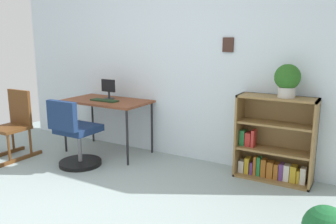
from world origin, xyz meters
The scene contains 9 objects.
ground_plane centered at (0.00, 0.00, 0.00)m, with size 6.24×6.24×0.00m, color #8C9D9B.
wall_back centered at (0.00, 2.15, 1.28)m, with size 5.20×0.12×2.57m.
desk centered at (-0.80, 1.75, 0.68)m, with size 1.14×0.64×0.73m.
monitor centered at (-0.82, 1.82, 0.87)m, with size 0.22×0.15×0.27m.
keyboard centered at (-0.78, 1.67, 0.74)m, with size 0.39×0.13×0.02m, color #1C341B.
office_chair centered at (-0.78, 1.12, 0.36)m, with size 0.52×0.55×0.85m.
rocking_chair centered at (-1.75, 0.99, 0.45)m, with size 0.42×0.64×0.88m.
bookshelf_low centered at (1.39, 1.96, 0.41)m, with size 0.83×0.30×0.94m.
potted_plant_on_shelf centered at (1.49, 1.90, 1.13)m, with size 0.27×0.27×0.35m.
Camera 1 is at (2.23, -1.83, 1.56)m, focal length 37.29 mm.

